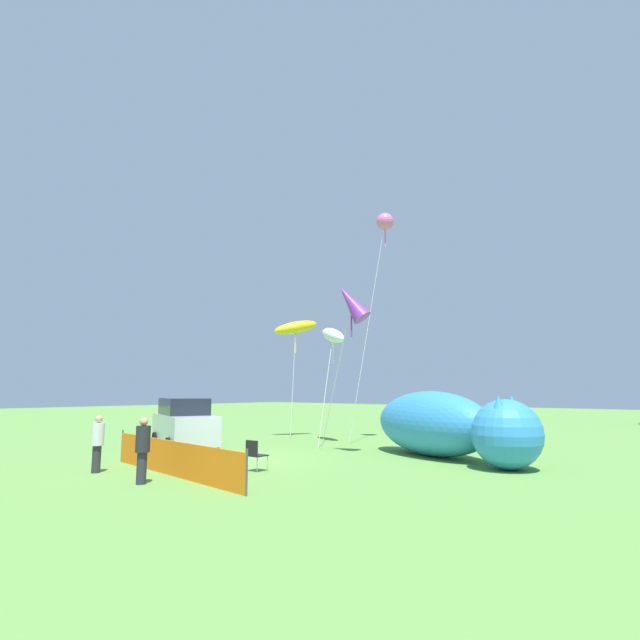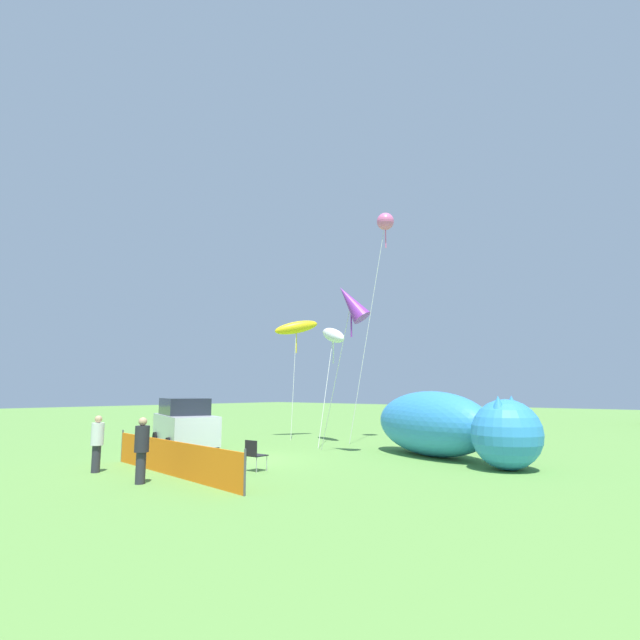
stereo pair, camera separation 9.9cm
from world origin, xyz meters
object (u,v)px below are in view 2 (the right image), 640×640
kite_white_ghost (333,335)px  inflatable_cat (444,427)px  kite_pink_octopus (385,223)px  kite_yellow_hero (296,328)px  spectator_in_black_shirt (97,441)px  kite_purple_delta (351,303)px  folding_chair (254,453)px  parked_car (185,424)px  spectator_in_grey_shirt (142,447)px

kite_white_ghost → inflatable_cat: bearing=-13.4°
kite_pink_octopus → inflatable_cat: bearing=-36.1°
kite_yellow_hero → kite_pink_octopus: (4.77, 1.14, 4.78)m
inflatable_cat → kite_pink_octopus: (-4.42, 3.23, 9.21)m
spectator_in_black_shirt → kite_white_ghost: (-0.17, 10.78, 3.95)m
inflatable_cat → kite_purple_delta: size_ratio=1.15×
kite_white_ghost → kite_purple_delta: bearing=-41.5°
folding_chair → spectator_in_black_shirt: 4.50m
parked_car → kite_purple_delta: bearing=46.6°
kite_purple_delta → inflatable_cat: bearing=27.7°
parked_car → inflatable_cat: inflatable_cat is taller
parked_car → kite_pink_octopus: kite_pink_octopus is taller
spectator_in_grey_shirt → kite_pink_octopus: (-0.94, 12.58, 9.37)m
spectator_in_grey_shirt → kite_yellow_hero: kite_yellow_hero is taller
spectator_in_grey_shirt → kite_yellow_hero: (-5.70, 11.43, 4.59)m
inflatable_cat → kite_purple_delta: bearing=-129.4°
kite_purple_delta → kite_white_ghost: bearing=138.5°
parked_car → kite_white_ghost: kite_white_ghost is taller
folding_chair → spectator_in_grey_shirt: size_ratio=0.54×
folding_chair → kite_yellow_hero: 11.55m
kite_white_ghost → kite_purple_delta: size_ratio=0.85×
spectator_in_black_shirt → parked_car: bearing=121.2°
spectator_in_grey_shirt → kite_pink_octopus: bearing=94.3°
spectator_in_black_shirt → kite_purple_delta: (3.20, 7.80, 4.69)m
kite_yellow_hero → kite_pink_octopus: bearing=13.5°
spectator_in_grey_shirt → inflatable_cat: bearing=69.6°
parked_car → kite_yellow_hero: bearing=112.6°
spectator_in_grey_shirt → kite_white_ghost: (-2.74, 10.83, 3.93)m
kite_white_ghost → kite_yellow_hero: size_ratio=0.89×
folding_chair → inflatable_cat: 6.82m
kite_white_ghost → kite_purple_delta: (3.37, -2.98, 0.73)m
parked_car → spectator_in_black_shirt: 5.65m
inflatable_cat → parked_car: bearing=-130.6°
kite_pink_octopus → parked_car: bearing=-120.6°
folding_chair → kite_purple_delta: size_ratio=0.14×
inflatable_cat → kite_yellow_hero: bearing=-169.9°
kite_white_ghost → kite_yellow_hero: kite_yellow_hero is taller
kite_white_ghost → kite_yellow_hero: 3.09m
inflatable_cat → spectator_in_grey_shirt: size_ratio=4.48×
inflatable_cat → spectator_in_black_shirt: bearing=-100.2°
parked_car → spectator_in_black_shirt: bearing=-38.1°
kite_yellow_hero → folding_chair: bearing=-52.4°
folding_chair → kite_purple_delta: kite_purple_delta is taller
spectator_in_black_shirt → kite_yellow_hero: (-3.13, 11.38, 4.61)m
inflatable_cat → kite_yellow_hero: size_ratio=1.21×
spectator_in_black_shirt → kite_yellow_hero: bearing=105.4°
inflatable_cat → kite_purple_delta: kite_purple_delta is taller
folding_chair → kite_white_ghost: 9.42m
spectator_in_grey_shirt → folding_chair: bearing=78.2°
inflatable_cat → spectator_in_black_shirt: (-6.06, -9.30, -0.18)m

